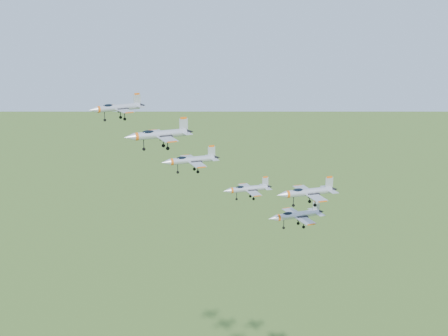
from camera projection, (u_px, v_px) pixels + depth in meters
jet_lead at (117, 108)px, 122.62m from camera, size 12.02×9.86×3.22m
jet_left_high at (159, 134)px, 118.35m from camera, size 13.96×11.62×3.73m
jet_right_high at (190, 160)px, 107.37m from camera, size 10.69×8.96×2.86m
jet_left_low at (247, 189)px, 144.88m from camera, size 12.16×10.26×3.27m
jet_right_low at (307, 192)px, 121.91m from camera, size 13.11×11.05×3.53m
jet_trail at (296, 215)px, 135.07m from camera, size 13.60×11.38×3.64m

